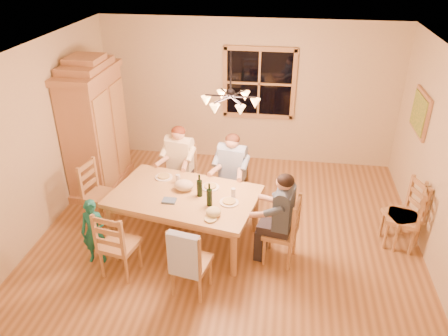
% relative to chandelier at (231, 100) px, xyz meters
% --- Properties ---
extents(floor, '(5.50, 5.50, 0.00)m').
position_rel_chandelier_xyz_m(floor, '(0.00, 0.00, -2.08)').
color(floor, olive).
rests_on(floor, ground).
extents(ceiling, '(5.50, 5.00, 0.02)m').
position_rel_chandelier_xyz_m(ceiling, '(0.00, 0.00, 0.62)').
color(ceiling, white).
rests_on(ceiling, wall_back).
extents(wall_back, '(5.50, 0.02, 2.70)m').
position_rel_chandelier_xyz_m(wall_back, '(0.00, 2.50, -0.73)').
color(wall_back, beige).
rests_on(wall_back, floor).
extents(wall_left, '(0.02, 5.00, 2.70)m').
position_rel_chandelier_xyz_m(wall_left, '(-2.75, 0.00, -0.73)').
color(wall_left, beige).
rests_on(wall_left, floor).
extents(wall_right, '(0.02, 5.00, 2.70)m').
position_rel_chandelier_xyz_m(wall_right, '(2.75, 0.00, -0.73)').
color(wall_right, beige).
rests_on(wall_right, floor).
extents(window, '(1.30, 0.06, 1.30)m').
position_rel_chandelier_xyz_m(window, '(0.20, 2.47, -0.53)').
color(window, black).
rests_on(window, wall_back).
extents(painting, '(0.06, 0.78, 0.64)m').
position_rel_chandelier_xyz_m(painting, '(2.71, 1.20, -0.48)').
color(painting, '#966941').
rests_on(painting, wall_right).
extents(chandelier, '(0.77, 0.68, 0.71)m').
position_rel_chandelier_xyz_m(chandelier, '(0.00, 0.00, 0.00)').
color(chandelier, black).
rests_on(chandelier, ceiling).
extents(armoire, '(0.66, 1.40, 2.30)m').
position_rel_chandelier_xyz_m(armoire, '(-2.42, 1.05, -1.02)').
color(armoire, '#966941').
rests_on(armoire, floor).
extents(dining_table, '(2.20, 1.58, 0.76)m').
position_rel_chandelier_xyz_m(dining_table, '(-0.61, -0.27, -1.41)').
color(dining_table, tan).
rests_on(dining_table, floor).
extents(chair_far_left, '(0.51, 0.50, 0.99)m').
position_rel_chandelier_xyz_m(chair_far_left, '(-0.92, 0.76, -1.77)').
color(chair_far_left, '#9C6D44').
rests_on(chair_far_left, floor).
extents(chair_far_right, '(0.51, 0.50, 0.99)m').
position_rel_chandelier_xyz_m(chair_far_right, '(-0.05, 0.59, -1.77)').
color(chair_far_right, '#9C6D44').
rests_on(chair_far_right, floor).
extents(chair_near_left, '(0.51, 0.50, 0.99)m').
position_rel_chandelier_xyz_m(chair_near_left, '(-1.28, -1.10, -1.77)').
color(chair_near_left, '#9C6D44').
rests_on(chair_near_left, floor).
extents(chair_near_right, '(0.51, 0.50, 0.99)m').
position_rel_chandelier_xyz_m(chair_near_right, '(-0.30, -1.29, -1.77)').
color(chair_near_right, '#9C6D44').
rests_on(chair_near_right, floor).
extents(chair_end_left, '(0.50, 0.51, 0.99)m').
position_rel_chandelier_xyz_m(chair_end_left, '(-1.98, -0.00, -1.77)').
color(chair_end_left, '#9C6D44').
rests_on(chair_end_left, floor).
extents(chair_end_right, '(0.50, 0.51, 0.99)m').
position_rel_chandelier_xyz_m(chair_end_right, '(0.76, -0.53, -1.77)').
color(chair_end_right, '#9C6D44').
rests_on(chair_end_right, floor).
extents(adult_woman, '(0.45, 0.48, 0.87)m').
position_rel_chandelier_xyz_m(adult_woman, '(-0.92, 0.76, -1.24)').
color(adult_woman, '#F5ECBD').
rests_on(adult_woman, floor).
extents(adult_plaid_man, '(0.45, 0.48, 0.87)m').
position_rel_chandelier_xyz_m(adult_plaid_man, '(-0.05, 0.59, -1.24)').
color(adult_plaid_man, '#366495').
rests_on(adult_plaid_man, floor).
extents(adult_slate_man, '(0.48, 0.45, 0.87)m').
position_rel_chandelier_xyz_m(adult_slate_man, '(0.76, -0.53, -1.24)').
color(adult_slate_man, '#3B4B5E').
rests_on(adult_slate_man, floor).
extents(towel, '(0.39, 0.17, 0.58)m').
position_rel_chandelier_xyz_m(towel, '(-0.33, -1.48, -1.38)').
color(towel, '#ABC3E7').
rests_on(towel, chair_near_right).
extents(wine_bottle_a, '(0.08, 0.08, 0.33)m').
position_rel_chandelier_xyz_m(wine_bottle_a, '(-0.39, -0.27, -1.15)').
color(wine_bottle_a, black).
rests_on(wine_bottle_a, dining_table).
extents(wine_bottle_b, '(0.08, 0.08, 0.33)m').
position_rel_chandelier_xyz_m(wine_bottle_b, '(-0.21, -0.48, -1.15)').
color(wine_bottle_b, black).
rests_on(wine_bottle_b, dining_table).
extents(plate_woman, '(0.26, 0.26, 0.02)m').
position_rel_chandelier_xyz_m(plate_woman, '(-1.01, 0.15, -1.31)').
color(plate_woman, white).
rests_on(plate_woman, dining_table).
extents(plate_plaid, '(0.26, 0.26, 0.02)m').
position_rel_chandelier_xyz_m(plate_plaid, '(-0.28, -0.04, -1.31)').
color(plate_plaid, white).
rests_on(plate_plaid, dining_table).
extents(plate_slate, '(0.26, 0.26, 0.02)m').
position_rel_chandelier_xyz_m(plate_slate, '(0.04, -0.39, -1.31)').
color(plate_slate, white).
rests_on(plate_slate, dining_table).
extents(wine_glass_a, '(0.06, 0.06, 0.14)m').
position_rel_chandelier_xyz_m(wine_glass_a, '(-0.76, 0.02, -1.25)').
color(wine_glass_a, silver).
rests_on(wine_glass_a, dining_table).
extents(wine_glass_b, '(0.06, 0.06, 0.14)m').
position_rel_chandelier_xyz_m(wine_glass_b, '(0.08, -0.24, -1.25)').
color(wine_glass_b, silver).
rests_on(wine_glass_b, dining_table).
extents(cap, '(0.20, 0.20, 0.11)m').
position_rel_chandelier_xyz_m(cap, '(-0.12, -0.71, -1.26)').
color(cap, beige).
rests_on(cap, dining_table).
extents(napkin, '(0.20, 0.17, 0.03)m').
position_rel_chandelier_xyz_m(napkin, '(-0.77, -0.48, -1.30)').
color(napkin, '#486285').
rests_on(napkin, dining_table).
extents(cloth_bundle, '(0.28, 0.22, 0.15)m').
position_rel_chandelier_xyz_m(cloth_bundle, '(-0.64, -0.15, -1.24)').
color(cloth_bundle, '#C6B68F').
rests_on(cloth_bundle, dining_table).
extents(child, '(0.37, 0.26, 0.95)m').
position_rel_chandelier_xyz_m(child, '(-1.69, -0.92, -1.60)').
color(child, '#1A766C').
rests_on(child, floor).
extents(chair_spare_front, '(0.53, 0.55, 0.99)m').
position_rel_chandelier_xyz_m(chair_spare_front, '(2.45, 0.05, -1.77)').
color(chair_spare_front, '#9C6D44').
rests_on(chair_spare_front, floor).
extents(chair_spare_back, '(0.55, 0.56, 0.99)m').
position_rel_chandelier_xyz_m(chair_spare_back, '(2.45, 0.11, -1.77)').
color(chair_spare_back, '#9C6D44').
rests_on(chair_spare_back, floor).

